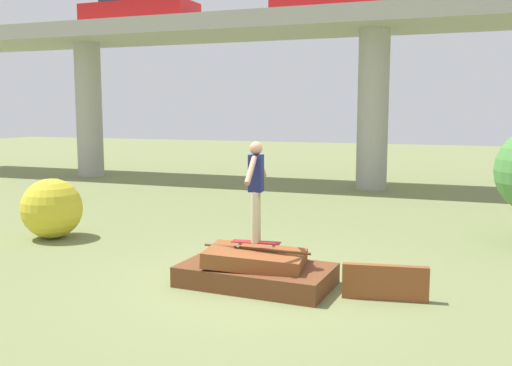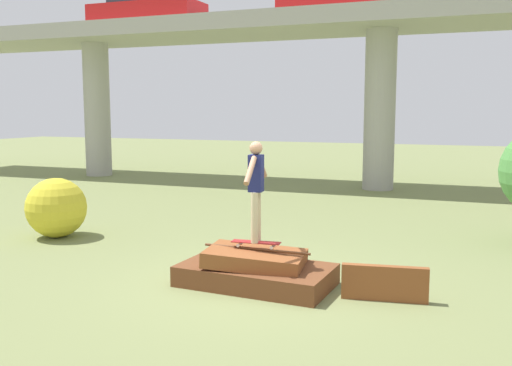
% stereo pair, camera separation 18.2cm
% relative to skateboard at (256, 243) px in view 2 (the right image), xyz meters
% --- Properties ---
extents(ground_plane, '(80.00, 80.00, 0.00)m').
position_rel_skateboard_xyz_m(ground_plane, '(0.02, -0.06, -0.70)').
color(ground_plane, olive).
extents(scrap_pile, '(2.53, 1.49, 0.62)m').
position_rel_skateboard_xyz_m(scrap_pile, '(0.02, -0.07, -0.45)').
color(scrap_pile, brown).
rests_on(scrap_pile, ground_plane).
extents(scrap_plank_loose, '(1.29, 0.33, 0.54)m').
position_rel_skateboard_xyz_m(scrap_plank_loose, '(2.11, -0.07, -0.43)').
color(scrap_plank_loose, brown).
rests_on(scrap_plank_loose, ground_plane).
extents(skateboard, '(0.83, 0.28, 0.09)m').
position_rel_skateboard_xyz_m(skateboard, '(0.00, 0.00, 0.00)').
color(skateboard, maroon).
rests_on(skateboard, scrap_pile).
extents(skater, '(0.24, 1.19, 1.65)m').
position_rel_skateboard_xyz_m(skater, '(-0.00, 0.00, 0.97)').
color(skater, '#C6B78E').
rests_on(skater, skateboard).
extents(highway_overpass, '(44.00, 4.06, 6.27)m').
position_rel_skateboard_xyz_m(highway_overpass, '(0.02, 12.11, 4.77)').
color(highway_overpass, '#A8A59E').
rests_on(highway_overpass, ground_plane).
extents(car_on_overpass_mid, '(4.54, 1.82, 1.43)m').
position_rel_skateboard_xyz_m(car_on_overpass_mid, '(-9.21, 11.59, 6.15)').
color(car_on_overpass_mid, red).
rests_on(car_on_overpass_mid, highway_overpass).
extents(bush_yellow_flowering, '(1.35, 1.35, 1.35)m').
position_rel_skateboard_xyz_m(bush_yellow_flowering, '(-5.45, 1.62, -0.02)').
color(bush_yellow_flowering, gold).
rests_on(bush_yellow_flowering, ground_plane).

